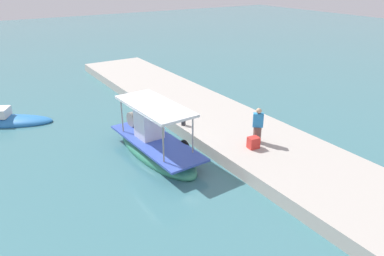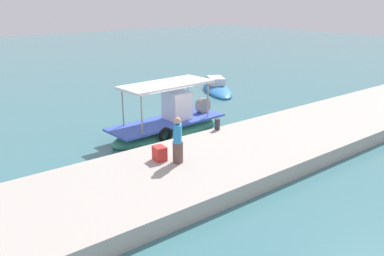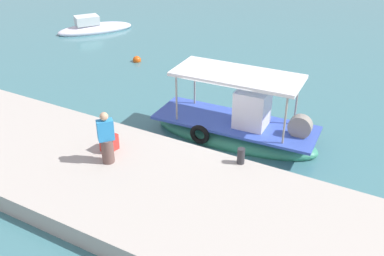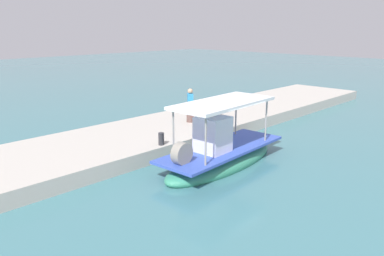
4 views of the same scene
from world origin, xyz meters
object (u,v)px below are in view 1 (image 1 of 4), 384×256
at_px(main_fishing_boat, 155,145).
at_px(fisherman_near_bollard, 258,127).
at_px(moored_boat_near, 4,120).
at_px(mooring_bollard, 183,121).
at_px(cargo_crate, 253,143).

bearing_deg(main_fishing_boat, fisherman_near_bollard, -121.22).
bearing_deg(moored_boat_near, fisherman_near_bollard, -137.43).
bearing_deg(mooring_bollard, cargo_crate, -161.70).
bearing_deg(main_fishing_boat, cargo_crate, -129.34).
relative_size(main_fishing_boat, cargo_crate, 11.66).
bearing_deg(main_fishing_boat, moored_boat_near, 34.72).
height_order(fisherman_near_bollard, cargo_crate, fisherman_near_bollard).
height_order(mooring_bollard, moored_boat_near, mooring_bollard).
relative_size(fisherman_near_bollard, moored_boat_near, 0.31).
height_order(main_fishing_boat, moored_boat_near, main_fishing_boat).
height_order(cargo_crate, moored_boat_near, cargo_crate).
relative_size(fisherman_near_bollard, cargo_crate, 3.20).
relative_size(main_fishing_boat, fisherman_near_bollard, 3.64).
xyz_separation_m(main_fishing_boat, moored_boat_near, (8.25, 5.71, -0.32)).
xyz_separation_m(main_fishing_boat, mooring_bollard, (1.12, -2.27, 0.40)).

